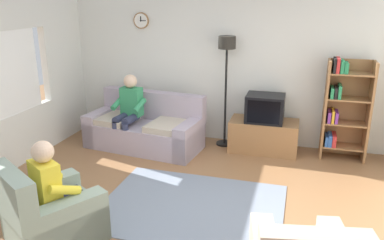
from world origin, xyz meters
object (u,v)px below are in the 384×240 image
Objects in this scene: tv_stand at (263,136)px; tv at (265,108)px; floor_lamp at (227,61)px; bookshelf at (343,108)px; person_on_couch at (128,108)px; person_in_left_armchair at (55,186)px; couch at (145,129)px; armchair_near_window at (50,216)px.

tv is at bearing -90.00° from tv_stand.
floor_lamp reaches higher than tv.
bookshelf reaches higher than person_on_couch.
person_in_left_armchair is at bearing -121.16° from tv.
couch is 2.75m from armchair_near_window.
bookshelf reaches higher than armchair_near_window.
tv_stand is 0.89× the size of person_on_couch.
armchair_near_window reaches higher than tv_stand.
floor_lamp is at bearing 69.85° from person_in_left_armchair.
tv is at bearing 58.84° from person_in_left_armchair.
armchair_near_window is (-1.87, -3.09, -0.45)m from tv.
bookshelf is at bearing 46.28° from armchair_near_window.
floor_lamp is 3.45m from person_in_left_armchair.
tv is (0.00, -0.02, 0.48)m from tv_stand.
person_in_left_armchair reaches higher than tv_stand.
floor_lamp is (-1.85, 0.03, 0.63)m from bookshelf.
bookshelf is at bearing 4.76° from tv.
couch is 1.61× the size of person_on_couch.
floor_lamp is (-0.67, 0.12, 0.71)m from tv.
armchair_near_window is 2.69m from person_on_couch.
person_on_couch is (-2.18, -0.45, -0.04)m from tv.
tv_stand is (1.95, 0.37, -0.05)m from couch.
tv is at bearing 58.85° from armchair_near_window.
armchair_near_window is at bearing -120.96° from person_in_left_armchair.
floor_lamp is (1.27, 0.47, 1.14)m from couch.
tv_stand is 0.59× the size of floor_lamp.
couch is 3.20m from bookshelf.
armchair_near_window is (0.08, -2.75, -0.02)m from couch.
person_in_left_armchair is (-1.82, -3.04, 0.34)m from tv_stand.
armchair_near_window is (-3.05, -3.19, -0.53)m from bookshelf.
tv_stand is at bearing 12.36° from person_on_couch.
couch is 0.47m from person_on_couch.
couch is at bearing -159.84° from floor_lamp.
floor_lamp is 1.65× the size of person_in_left_armchair.
couch is at bearing -169.96° from tv.
couch is at bearing -169.27° from tv_stand.
armchair_near_window is (-1.20, -3.21, -1.16)m from floor_lamp.
person_on_couch is (-0.24, -0.11, 0.39)m from couch.
person_on_couch is (-2.18, -0.48, 0.44)m from tv_stand.
tv reaches higher than couch.
floor_lamp reaches higher than couch.
couch is 3.32× the size of tv.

